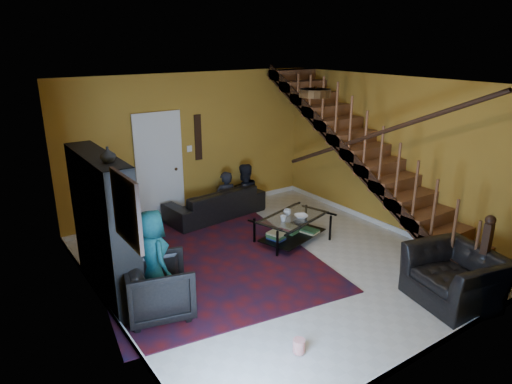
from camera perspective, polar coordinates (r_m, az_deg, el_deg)
floor at (r=7.34m, az=2.29°, el=-8.91°), size 5.50×5.50×0.00m
room at (r=7.77m, az=-11.69°, el=-7.26°), size 5.50×5.50×5.50m
staircase at (r=8.22m, az=14.38°, el=3.99°), size 0.95×5.02×3.18m
bookshelf at (r=6.46m, az=-18.38°, el=-4.46°), size 0.35×1.80×2.00m
door at (r=8.87m, az=-11.96°, el=2.72°), size 0.82×0.05×2.05m
framed_picture at (r=4.79m, az=-15.92°, el=-2.15°), size 0.04×0.74×0.74m
wall_hanging at (r=9.10m, az=-7.25°, el=6.78°), size 0.14×0.03×0.90m
ceiling_fixture at (r=5.93m, az=7.38°, el=12.17°), size 0.40×0.40×0.10m
rug at (r=7.45m, az=-6.32°, el=-8.49°), size 3.83×4.23×0.02m
sofa at (r=9.12m, az=-5.12°, el=-1.33°), size 2.08×0.99×0.59m
armchair_left at (r=6.06m, az=-12.03°, el=-11.66°), size 1.01×0.99×0.76m
armchair_right at (r=6.75m, az=23.67°, el=-9.69°), size 1.20×1.31×0.73m
person_adult_a at (r=9.31m, az=-3.80°, el=-1.38°), size 0.51×0.36×1.33m
person_adult_b at (r=9.52m, az=-1.51°, el=-0.61°), size 0.73×0.58×1.42m
person_child at (r=6.28m, az=-12.76°, el=-7.80°), size 0.44×0.65×1.29m
coffee_table at (r=8.00m, az=4.60°, el=-4.40°), size 1.39×1.04×0.47m
cup_a at (r=7.96m, az=3.92°, el=-2.56°), size 0.14×0.14×0.10m
cup_b at (r=7.70m, az=3.42°, el=-3.32°), size 0.11×0.11×0.10m
bowl at (r=7.87m, az=5.65°, el=-3.05°), size 0.29×0.29×0.06m
vase at (r=5.65m, az=-18.04°, el=4.46°), size 0.18×0.18×0.19m
popcorn_bucket at (r=5.45m, az=5.39°, el=-18.60°), size 0.15×0.15×0.16m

